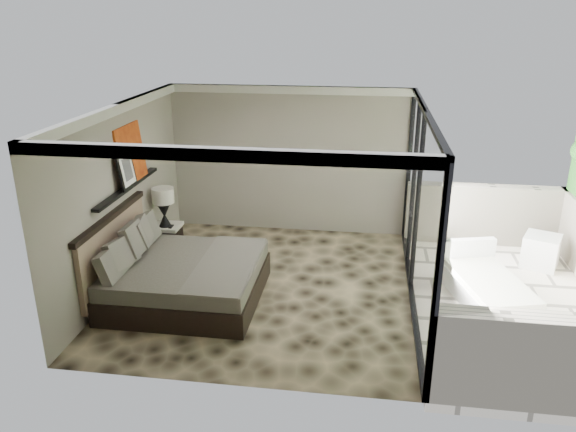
# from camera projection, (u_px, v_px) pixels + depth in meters

# --- Properties ---
(floor) EXTENTS (5.00, 5.00, 0.00)m
(floor) POSITION_uv_depth(u_px,v_px,m) (266.00, 286.00, 8.83)
(floor) COLOR black
(floor) RESTS_ON ground
(ceiling) EXTENTS (4.50, 5.00, 0.02)m
(ceiling) POSITION_uv_depth(u_px,v_px,m) (263.00, 109.00, 7.87)
(ceiling) COLOR silver
(ceiling) RESTS_ON back_wall
(back_wall) EXTENTS (4.50, 0.02, 2.80)m
(back_wall) POSITION_uv_depth(u_px,v_px,m) (289.00, 160.00, 10.66)
(back_wall) COLOR gray
(back_wall) RESTS_ON floor
(left_wall) EXTENTS (0.02, 5.00, 2.80)m
(left_wall) POSITION_uv_depth(u_px,v_px,m) (122.00, 195.00, 8.65)
(left_wall) COLOR gray
(left_wall) RESTS_ON floor
(glass_wall) EXTENTS (0.08, 5.00, 2.80)m
(glass_wall) POSITION_uv_depth(u_px,v_px,m) (419.00, 209.00, 8.04)
(glass_wall) COLOR white
(glass_wall) RESTS_ON floor
(terrace_slab) EXTENTS (3.00, 5.00, 0.12)m
(terrace_slab) POSITION_uv_depth(u_px,v_px,m) (514.00, 307.00, 8.35)
(terrace_slab) COLOR beige
(terrace_slab) RESTS_ON ground
(picture_ledge) EXTENTS (0.12, 2.20, 0.05)m
(picture_ledge) POSITION_uv_depth(u_px,v_px,m) (128.00, 188.00, 8.70)
(picture_ledge) COLOR black
(picture_ledge) RESTS_ON left_wall
(bed) EXTENTS (2.22, 2.15, 1.23)m
(bed) POSITION_uv_depth(u_px,v_px,m) (180.00, 276.00, 8.37)
(bed) COLOR black
(bed) RESTS_ON floor
(nightstand) EXTENTS (0.51, 0.51, 0.47)m
(nightstand) POSITION_uv_depth(u_px,v_px,m) (168.00, 240.00, 10.01)
(nightstand) COLOR black
(nightstand) RESTS_ON floor
(table_lamp) EXTENTS (0.38, 0.38, 0.70)m
(table_lamp) POSITION_uv_depth(u_px,v_px,m) (163.00, 202.00, 9.71)
(table_lamp) COLOR black
(table_lamp) RESTS_ON nightstand
(abstract_canvas) EXTENTS (0.13, 0.90, 0.90)m
(abstract_canvas) POSITION_uv_depth(u_px,v_px,m) (131.00, 154.00, 8.78)
(abstract_canvas) COLOR red
(abstract_canvas) RESTS_ON picture_ledge
(framed_print) EXTENTS (0.11, 0.50, 0.60)m
(framed_print) POSITION_uv_depth(u_px,v_px,m) (126.00, 169.00, 8.51)
(framed_print) COLOR black
(framed_print) RESTS_ON picture_ledge
(ottoman) EXTENTS (0.72, 0.72, 0.55)m
(ottoman) POSITION_uv_depth(u_px,v_px,m) (541.00, 251.00, 9.44)
(ottoman) COLOR silver
(ottoman) RESTS_ON terrace_slab
(lounger) EXTENTS (1.29, 1.90, 0.68)m
(lounger) POSITION_uv_depth(u_px,v_px,m) (487.00, 288.00, 8.33)
(lounger) COLOR silver
(lounger) RESTS_ON terrace_slab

